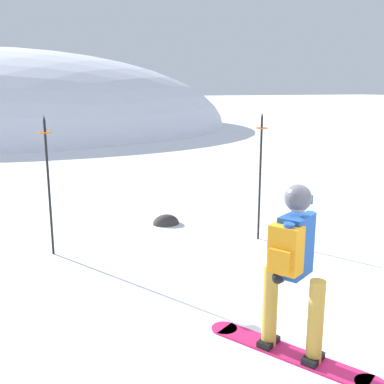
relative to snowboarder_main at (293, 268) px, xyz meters
The scene contains 5 objects.
ground_plane 1.13m from the snowboarder_main, 23.68° to the right, with size 300.00×300.00×0.00m, color white.
snowboarder_main is the anchor object (origin of this frame).
piste_marker_near 3.62m from the snowboarder_main, 61.46° to the left, with size 0.20×0.20×2.18m.
piste_marker_far 4.26m from the snowboarder_main, 112.54° to the left, with size 0.20×0.20×2.18m.
rock_mid 4.83m from the snowboarder_main, 82.58° to the left, with size 0.52×0.44×0.36m.
Camera 1 is at (-3.19, -2.99, 2.56)m, focal length 43.03 mm.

